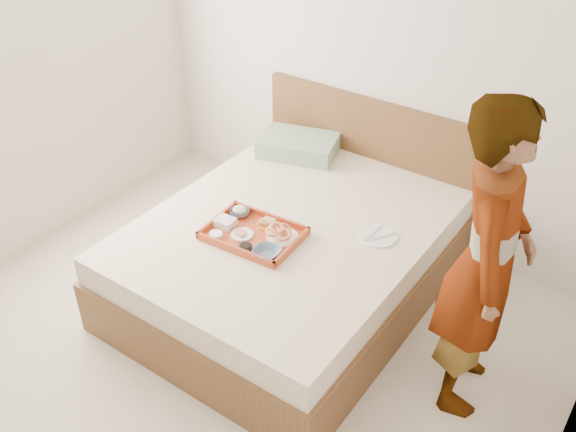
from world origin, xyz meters
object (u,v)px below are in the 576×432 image
(dinner_plate, at_px, (378,236))
(person, at_px, (486,263))
(bed, at_px, (291,257))
(tray, at_px, (253,233))

(dinner_plate, distance_m, person, 0.81)
(bed, height_order, person, person)
(person, bearing_deg, tray, 81.07)
(bed, distance_m, tray, 0.39)
(dinner_plate, bearing_deg, tray, -144.97)
(bed, distance_m, person, 1.32)
(dinner_plate, bearing_deg, bed, -161.29)
(bed, relative_size, person, 1.19)
(tray, xyz_separation_m, dinner_plate, (0.58, 0.41, -0.02))
(tray, relative_size, dinner_plate, 2.36)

